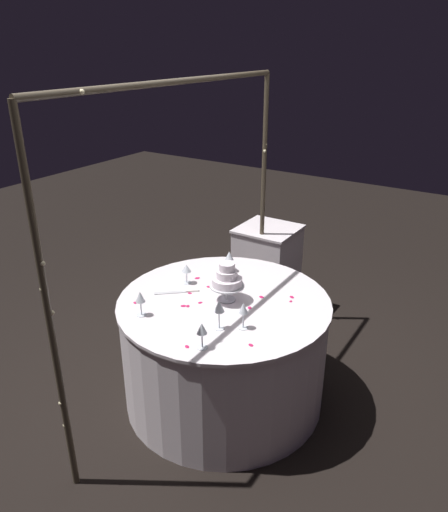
% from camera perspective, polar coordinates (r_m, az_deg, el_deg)
% --- Properties ---
extents(ground_plane, '(12.00, 12.00, 0.00)m').
position_cam_1_polar(ground_plane, '(3.53, 0.00, -16.03)').
color(ground_plane, black).
extents(decorative_arch, '(2.16, 0.06, 2.08)m').
position_cam_1_polar(decorative_arch, '(3.02, -4.95, 6.73)').
color(decorative_arch, '#473D2D').
rests_on(decorative_arch, ground).
extents(main_table, '(1.36, 1.36, 0.76)m').
position_cam_1_polar(main_table, '(3.30, 0.00, -10.96)').
color(main_table, white).
rests_on(main_table, ground).
extents(side_table, '(0.49, 0.49, 0.80)m').
position_cam_1_polar(side_table, '(4.35, 5.04, -1.62)').
color(side_table, white).
rests_on(side_table, ground).
extents(tiered_cake, '(0.22, 0.22, 0.26)m').
position_cam_1_polar(tiered_cake, '(3.03, 0.35, -2.72)').
color(tiered_cake, silver).
rests_on(tiered_cake, main_table).
extents(wine_glass_0, '(0.06, 0.06, 0.15)m').
position_cam_1_polar(wine_glass_0, '(3.43, 0.62, -0.07)').
color(wine_glass_0, silver).
rests_on(wine_glass_0, main_table).
extents(wine_glass_1, '(0.06, 0.06, 0.16)m').
position_cam_1_polar(wine_glass_1, '(2.75, 2.29, -6.32)').
color(wine_glass_1, silver).
rests_on(wine_glass_1, main_table).
extents(wine_glass_2, '(0.06, 0.06, 0.16)m').
position_cam_1_polar(wine_glass_2, '(2.92, -9.80, -4.90)').
color(wine_glass_2, silver).
rests_on(wine_glass_2, main_table).
extents(wine_glass_3, '(0.06, 0.06, 0.15)m').
position_cam_1_polar(wine_glass_3, '(2.59, -2.61, -8.64)').
color(wine_glass_3, silver).
rests_on(wine_glass_3, main_table).
extents(wine_glass_4, '(0.06, 0.06, 0.14)m').
position_cam_1_polar(wine_glass_4, '(3.27, -4.44, -1.56)').
color(wine_glass_4, silver).
rests_on(wine_glass_4, main_table).
extents(wine_glass_5, '(0.06, 0.06, 0.18)m').
position_cam_1_polar(wine_glass_5, '(2.74, -0.58, -6.06)').
color(wine_glass_5, silver).
rests_on(wine_glass_5, main_table).
extents(cake_knife, '(0.21, 0.24, 0.01)m').
position_cam_1_polar(cake_knife, '(3.20, -5.22, -4.22)').
color(cake_knife, silver).
rests_on(cake_knife, main_table).
extents(rose_petal_0, '(0.04, 0.04, 0.00)m').
position_cam_1_polar(rose_petal_0, '(3.01, 3.03, -6.09)').
color(rose_petal_0, '#C61951').
rests_on(rose_petal_0, main_table).
extents(rose_petal_1, '(0.04, 0.04, 0.00)m').
position_cam_1_polar(rose_petal_1, '(3.04, -4.79, -5.86)').
color(rose_petal_1, '#C61951').
rests_on(rose_petal_1, main_table).
extents(rose_petal_2, '(0.02, 0.02, 0.00)m').
position_cam_1_polar(rose_petal_2, '(3.11, 7.85, -5.29)').
color(rose_petal_2, '#C61951').
rests_on(rose_petal_2, main_table).
extents(rose_petal_3, '(0.03, 0.04, 0.00)m').
position_cam_1_polar(rose_petal_3, '(2.67, 3.18, -10.40)').
color(rose_petal_3, '#C61951').
rests_on(rose_petal_3, main_table).
extents(rose_petal_4, '(0.04, 0.04, 0.00)m').
position_cam_1_polar(rose_petal_4, '(3.16, 7.97, -4.79)').
color(rose_petal_4, '#C61951').
rests_on(rose_petal_4, main_table).
extents(rose_petal_5, '(0.03, 0.03, 0.00)m').
position_cam_1_polar(rose_petal_5, '(3.11, -10.41, -5.42)').
color(rose_petal_5, '#C61951').
rests_on(rose_petal_5, main_table).
extents(rose_petal_6, '(0.03, 0.04, 0.00)m').
position_cam_1_polar(rose_petal_6, '(3.25, -1.78, -3.63)').
color(rose_petal_6, '#C61951').
rests_on(rose_petal_6, main_table).
extents(rose_petal_7, '(0.05, 0.04, 0.00)m').
position_cam_1_polar(rose_petal_7, '(3.37, -3.15, -2.61)').
color(rose_petal_7, '#C61951').
rests_on(rose_petal_7, main_table).
extents(rose_petal_8, '(0.04, 0.03, 0.00)m').
position_cam_1_polar(rose_petal_8, '(3.07, -2.81, -5.49)').
color(rose_petal_8, '#C61951').
rests_on(rose_petal_8, main_table).
extents(rose_petal_9, '(0.03, 0.04, 0.00)m').
position_cam_1_polar(rose_petal_9, '(3.14, 4.43, -4.82)').
color(rose_petal_9, '#C61951').
rests_on(rose_petal_9, main_table).
extents(rose_petal_10, '(0.03, 0.03, 0.00)m').
position_cam_1_polar(rose_petal_10, '(3.18, -4.04, -4.38)').
color(rose_petal_10, '#C61951').
rests_on(rose_petal_10, main_table).
extents(rose_petal_11, '(0.04, 0.03, 0.00)m').
position_cam_1_polar(rose_petal_11, '(3.03, -4.26, -5.88)').
color(rose_petal_11, '#C61951').
rests_on(rose_petal_11, main_table).
extents(rose_petal_12, '(0.03, 0.04, 0.00)m').
position_cam_1_polar(rose_petal_12, '(2.66, -4.36, -10.56)').
color(rose_petal_12, '#C61951').
rests_on(rose_petal_12, main_table).
extents(rose_petal_13, '(0.04, 0.03, 0.00)m').
position_cam_1_polar(rose_petal_13, '(3.13, -9.56, -5.14)').
color(rose_petal_13, '#C61951').
rests_on(rose_petal_13, main_table).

